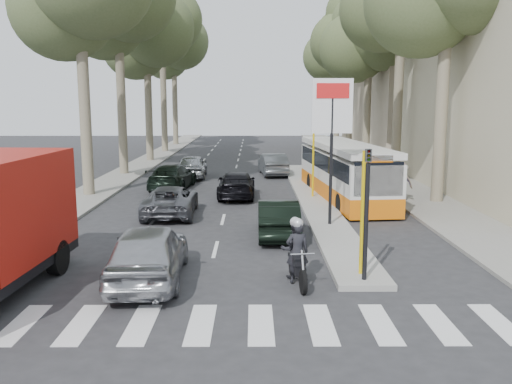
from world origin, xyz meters
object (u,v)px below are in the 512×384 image
silver_hatchback (149,252)px  city_bus (344,170)px  motorcycle (296,252)px  dark_hatchback (278,218)px

silver_hatchback → city_bus: city_bus is taller
silver_hatchback → city_bus: 14.30m
silver_hatchback → motorcycle: motorcycle is taller
city_bus → motorcycle: 12.85m
dark_hatchback → motorcycle: motorcycle is taller
dark_hatchback → city_bus: (3.58, 7.44, 0.79)m
silver_hatchback → motorcycle: bearing=175.9°
dark_hatchback → motorcycle: size_ratio=1.93×
silver_hatchback → dark_hatchback: bearing=-129.8°
silver_hatchback → city_bus: (7.26, 12.29, 0.66)m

